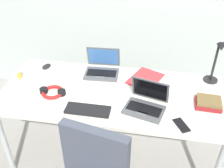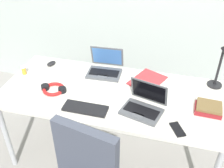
{
  "view_description": "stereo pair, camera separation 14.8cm",
  "coord_description": "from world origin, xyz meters",
  "px_view_note": "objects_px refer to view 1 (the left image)",
  "views": [
    {
      "loc": [
        0.29,
        -1.68,
        2.0
      ],
      "look_at": [
        0.0,
        0.0,
        0.82
      ],
      "focal_mm": 42.42,
      "sensor_mm": 36.0,
      "label": 1
    },
    {
      "loc": [
        0.44,
        -1.65,
        2.0
      ],
      "look_at": [
        0.0,
        0.0,
        0.82
      ],
      "focal_mm": 42.42,
      "sensor_mm": 36.0,
      "label": 2
    }
  ],
  "objects_px": {
    "paper_folder_near_lamp": "(145,79)",
    "desk_lamp": "(216,62)",
    "external_keyboard": "(88,110)",
    "computer_mouse": "(46,66)",
    "headphones": "(53,92)",
    "cell_phone": "(181,125)",
    "laptop_back_left": "(146,103)",
    "laptop_front_left": "(102,69)",
    "pill_bottle": "(19,74)",
    "book_stack": "(208,103)"
  },
  "relations": [
    {
      "from": "cell_phone",
      "to": "external_keyboard",
      "type": "bearing_deg",
      "value": 147.99
    },
    {
      "from": "computer_mouse",
      "to": "headphones",
      "type": "distance_m",
      "value": 0.42
    },
    {
      "from": "headphones",
      "to": "laptop_back_left",
      "type": "bearing_deg",
      "value": -4.15
    },
    {
      "from": "desk_lamp",
      "to": "laptop_back_left",
      "type": "distance_m",
      "value": 0.69
    },
    {
      "from": "cell_phone",
      "to": "paper_folder_near_lamp",
      "type": "distance_m",
      "value": 0.61
    },
    {
      "from": "desk_lamp",
      "to": "cell_phone",
      "type": "xyz_separation_m",
      "value": [
        -0.27,
        -0.57,
        -0.19
      ]
    },
    {
      "from": "laptop_front_left",
      "to": "book_stack",
      "type": "bearing_deg",
      "value": -20.14
    },
    {
      "from": "laptop_back_left",
      "to": "pill_bottle",
      "type": "height_order",
      "value": "laptop_back_left"
    },
    {
      "from": "laptop_back_left",
      "to": "external_keyboard",
      "type": "relative_size",
      "value": 1.02
    },
    {
      "from": "external_keyboard",
      "to": "headphones",
      "type": "bearing_deg",
      "value": 154.12
    },
    {
      "from": "computer_mouse",
      "to": "external_keyboard",
      "type": "bearing_deg",
      "value": -23.94
    },
    {
      "from": "external_keyboard",
      "to": "computer_mouse",
      "type": "height_order",
      "value": "computer_mouse"
    },
    {
      "from": "desk_lamp",
      "to": "computer_mouse",
      "type": "distance_m",
      "value": 1.47
    },
    {
      "from": "cell_phone",
      "to": "pill_bottle",
      "type": "distance_m",
      "value": 1.4
    },
    {
      "from": "laptop_back_left",
      "to": "book_stack",
      "type": "relative_size",
      "value": 1.74
    },
    {
      "from": "laptop_back_left",
      "to": "cell_phone",
      "type": "xyz_separation_m",
      "value": [
        0.25,
        -0.15,
        -0.04
      ]
    },
    {
      "from": "laptop_front_left",
      "to": "book_stack",
      "type": "relative_size",
      "value": 1.59
    },
    {
      "from": "laptop_front_left",
      "to": "computer_mouse",
      "type": "relative_size",
      "value": 3.18
    },
    {
      "from": "laptop_back_left",
      "to": "book_stack",
      "type": "distance_m",
      "value": 0.47
    },
    {
      "from": "desk_lamp",
      "to": "pill_bottle",
      "type": "bearing_deg",
      "value": -172.63
    },
    {
      "from": "computer_mouse",
      "to": "desk_lamp",
      "type": "bearing_deg",
      "value": 21.49
    },
    {
      "from": "book_stack",
      "to": "external_keyboard",
      "type": "bearing_deg",
      "value": -166.43
    },
    {
      "from": "laptop_front_left",
      "to": "pill_bottle",
      "type": "height_order",
      "value": "laptop_front_left"
    },
    {
      "from": "cell_phone",
      "to": "paper_folder_near_lamp",
      "type": "xyz_separation_m",
      "value": [
        -0.28,
        0.54,
        -0.0
      ]
    },
    {
      "from": "desk_lamp",
      "to": "computer_mouse",
      "type": "height_order",
      "value": "desk_lamp"
    },
    {
      "from": "computer_mouse",
      "to": "pill_bottle",
      "type": "distance_m",
      "value": 0.26
    },
    {
      "from": "pill_bottle",
      "to": "computer_mouse",
      "type": "bearing_deg",
      "value": 50.84
    },
    {
      "from": "headphones",
      "to": "book_stack",
      "type": "bearing_deg",
      "value": 2.48
    },
    {
      "from": "pill_bottle",
      "to": "book_stack",
      "type": "relative_size",
      "value": 0.41
    },
    {
      "from": "laptop_front_left",
      "to": "laptop_back_left",
      "type": "distance_m",
      "value": 0.6
    },
    {
      "from": "computer_mouse",
      "to": "cell_phone",
      "type": "relative_size",
      "value": 0.71
    },
    {
      "from": "external_keyboard",
      "to": "cell_phone",
      "type": "relative_size",
      "value": 2.43
    },
    {
      "from": "external_keyboard",
      "to": "headphones",
      "type": "relative_size",
      "value": 1.54
    },
    {
      "from": "laptop_back_left",
      "to": "external_keyboard",
      "type": "xyz_separation_m",
      "value": [
        -0.41,
        -0.1,
        -0.03
      ]
    },
    {
      "from": "paper_folder_near_lamp",
      "to": "laptop_front_left",
      "type": "bearing_deg",
      "value": 174.51
    },
    {
      "from": "paper_folder_near_lamp",
      "to": "desk_lamp",
      "type": "bearing_deg",
      "value": 4.1
    },
    {
      "from": "computer_mouse",
      "to": "headphones",
      "type": "height_order",
      "value": "headphones"
    },
    {
      "from": "book_stack",
      "to": "cell_phone",
      "type": "bearing_deg",
      "value": -128.94
    },
    {
      "from": "desk_lamp",
      "to": "headphones",
      "type": "bearing_deg",
      "value": -163.47
    },
    {
      "from": "desk_lamp",
      "to": "paper_folder_near_lamp",
      "type": "distance_m",
      "value": 0.58
    },
    {
      "from": "laptop_back_left",
      "to": "cell_phone",
      "type": "bearing_deg",
      "value": -29.84
    },
    {
      "from": "pill_bottle",
      "to": "paper_folder_near_lamp",
      "type": "relative_size",
      "value": 0.25
    },
    {
      "from": "laptop_front_left",
      "to": "headphones",
      "type": "bearing_deg",
      "value": -131.19
    },
    {
      "from": "book_stack",
      "to": "paper_folder_near_lamp",
      "type": "bearing_deg",
      "value": 149.83
    },
    {
      "from": "paper_folder_near_lamp",
      "to": "cell_phone",
      "type": "bearing_deg",
      "value": -62.07
    },
    {
      "from": "laptop_back_left",
      "to": "cell_phone",
      "type": "distance_m",
      "value": 0.3
    },
    {
      "from": "book_stack",
      "to": "pill_bottle",
      "type": "bearing_deg",
      "value": 175.86
    },
    {
      "from": "pill_bottle",
      "to": "cell_phone",
      "type": "bearing_deg",
      "value": -15.06
    },
    {
      "from": "desk_lamp",
      "to": "computer_mouse",
      "type": "bearing_deg",
      "value": -179.69
    },
    {
      "from": "desk_lamp",
      "to": "cell_phone",
      "type": "distance_m",
      "value": 0.66
    }
  ]
}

